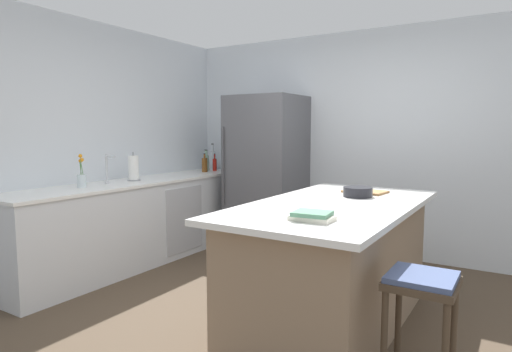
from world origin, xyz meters
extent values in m
plane|color=#4C3D2D|center=(0.00, 0.00, 0.00)|extent=(7.20, 7.20, 0.00)
cube|color=silver|center=(0.00, 2.25, 1.30)|extent=(6.00, 0.10, 2.60)
cube|color=silver|center=(-2.45, 0.00, 1.30)|extent=(0.10, 6.00, 2.60)
cube|color=silver|center=(-2.08, 0.56, 0.44)|extent=(0.64, 3.08, 0.88)
cube|color=white|center=(-2.08, 0.56, 0.89)|extent=(0.67, 3.11, 0.03)
cube|color=#B2B5BA|center=(-1.75, 0.94, 0.44)|extent=(0.01, 0.60, 0.74)
cube|color=#8E755B|center=(0.35, 0.20, 0.44)|extent=(0.91, 1.87, 0.89)
cube|color=white|center=(0.35, 0.20, 0.91)|extent=(1.07, 2.07, 0.04)
cube|color=#56565B|center=(-1.19, 1.83, 0.93)|extent=(0.84, 0.75, 1.87)
cylinder|color=#4C4C51|center=(-1.57, 1.43, 1.03)|extent=(0.02, 0.02, 0.93)
cylinder|color=#473828|center=(0.93, -0.55, 0.31)|extent=(0.04, 0.04, 0.62)
cylinder|color=#473828|center=(0.93, -0.25, 0.31)|extent=(0.04, 0.04, 0.62)
cylinder|color=#473828|center=(1.23, -0.25, 0.31)|extent=(0.04, 0.04, 0.62)
cube|color=#473828|center=(1.08, -0.40, 0.64)|extent=(0.36, 0.36, 0.04)
cube|color=#47567F|center=(1.08, -0.40, 0.68)|extent=(0.34, 0.34, 0.03)
cylinder|color=silver|center=(-2.14, 0.20, 0.92)|extent=(0.05, 0.05, 0.02)
cylinder|color=silver|center=(-2.14, 0.20, 1.07)|extent=(0.02, 0.02, 0.28)
cylinder|color=silver|center=(-2.08, 0.20, 1.19)|extent=(0.14, 0.02, 0.02)
cylinder|color=silver|center=(-2.09, -0.14, 0.97)|extent=(0.08, 0.08, 0.12)
cylinder|color=#4C7F3D|center=(-2.10, -0.13, 1.06)|extent=(0.01, 0.03, 0.21)
sphere|color=orange|center=(-2.10, -0.13, 1.17)|extent=(0.04, 0.04, 0.04)
cylinder|color=#4C7F3D|center=(-2.09, -0.14, 1.09)|extent=(0.01, 0.02, 0.25)
sphere|color=orange|center=(-2.09, -0.14, 1.21)|extent=(0.04, 0.04, 0.04)
cylinder|color=#4C7F3D|center=(-2.08, -0.14, 1.07)|extent=(0.01, 0.04, 0.22)
sphere|color=orange|center=(-2.08, -0.14, 1.18)|extent=(0.04, 0.04, 0.04)
cylinder|color=gray|center=(-2.10, 0.52, 0.92)|extent=(0.14, 0.14, 0.01)
cylinder|color=white|center=(-2.10, 0.52, 1.05)|extent=(0.11, 0.11, 0.26)
cylinder|color=gray|center=(-2.10, 0.52, 1.20)|extent=(0.02, 0.02, 0.04)
cylinder|color=silver|center=(-2.15, 1.99, 1.04)|extent=(0.07, 0.07, 0.25)
cylinder|color=silver|center=(-2.15, 1.99, 1.21)|extent=(0.03, 0.03, 0.10)
cylinder|color=black|center=(-2.15, 1.99, 1.27)|extent=(0.03, 0.03, 0.01)
cylinder|color=red|center=(-2.05, 1.90, 0.99)|extent=(0.05, 0.05, 0.16)
cylinder|color=red|center=(-2.05, 1.90, 1.10)|extent=(0.02, 0.02, 0.06)
cylinder|color=black|center=(-2.05, 1.90, 1.14)|extent=(0.02, 0.02, 0.01)
cylinder|color=#8CB79E|center=(-2.11, 1.80, 1.01)|extent=(0.07, 0.07, 0.21)
cylinder|color=#8CB79E|center=(-2.11, 1.80, 1.15)|extent=(0.04, 0.04, 0.07)
cylinder|color=black|center=(-2.11, 1.80, 1.19)|extent=(0.04, 0.04, 0.01)
cylinder|color=brown|center=(-2.06, 1.71, 1.00)|extent=(0.07, 0.07, 0.18)
cylinder|color=brown|center=(-2.06, 1.71, 1.12)|extent=(0.03, 0.03, 0.05)
cylinder|color=black|center=(-2.06, 1.71, 1.15)|extent=(0.03, 0.03, 0.01)
cube|color=silver|center=(0.47, -0.46, 0.94)|extent=(0.25, 0.16, 0.03)
cube|color=#4C7F60|center=(0.47, -0.46, 0.97)|extent=(0.23, 0.21, 0.02)
cylinder|color=black|center=(0.40, 0.58, 0.97)|extent=(0.23, 0.23, 0.08)
cube|color=#9E7042|center=(0.37, 0.83, 0.94)|extent=(0.36, 0.27, 0.02)
camera|label=1|loc=(1.52, -2.77, 1.46)|focal=30.49mm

